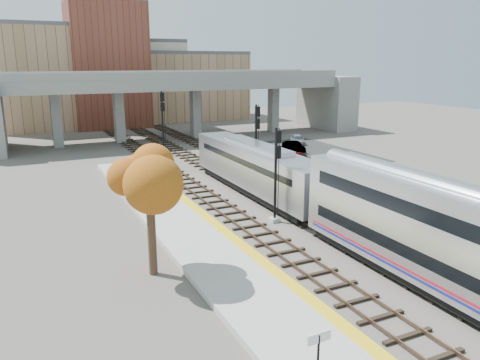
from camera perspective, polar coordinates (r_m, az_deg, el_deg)
name	(u,v)px	position (r m, az deg, el deg)	size (l,w,h in m)	color
ground	(355,257)	(27.74, 13.80, -9.16)	(160.00, 160.00, 0.00)	#47423D
platform	(240,279)	(24.06, -0.02, -12.04)	(4.50, 60.00, 0.35)	#9E9E99
yellow_strip	(273,269)	(24.78, 4.02, -10.80)	(0.70, 60.00, 0.01)	yellow
tracks	(265,198)	(37.99, 3.03, -2.20)	(10.70, 95.00, 0.25)	black
overpass	(181,97)	(68.13, -7.17, 9.95)	(54.00, 12.00, 9.50)	slate
buildings_far	(123,78)	(87.91, -14.10, 11.95)	(43.00, 21.00, 20.60)	#A78060
parking_lot	(298,153)	(57.47, 7.14, 3.33)	(14.00, 18.00, 0.04)	black
locomotive	(256,167)	(38.87, 2.00, 1.55)	(3.02, 19.05, 4.10)	#A8AAB2
signal_mast_near	(276,178)	(31.77, 4.40, 0.25)	(0.60, 0.64, 6.56)	#9E9E99
signal_mast_mid	(256,144)	(42.91, 2.00, 4.44)	(0.60, 0.64, 7.06)	#9E9E99
signal_mast_far	(163,123)	(56.15, -9.40, 6.87)	(0.60, 0.64, 7.45)	#9E9E99
station_sign	(318,351)	(15.89, 9.53, -19.87)	(0.90, 0.09, 2.27)	black
tree	(148,168)	(23.62, -11.10, 1.39)	(3.60, 3.60, 7.66)	#382619
car_a	(299,158)	(51.05, 7.23, 2.70)	(1.52, 3.78, 1.29)	#99999E
car_b	(294,147)	(57.73, 6.57, 4.07)	(1.37, 3.92, 1.29)	#99999E
car_c	(298,140)	(63.39, 7.04, 4.89)	(1.57, 3.87, 1.12)	#99999E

